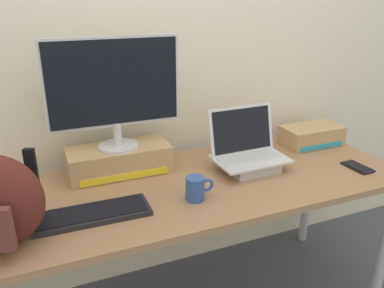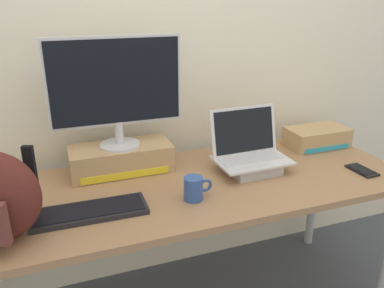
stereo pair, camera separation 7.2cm
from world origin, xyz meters
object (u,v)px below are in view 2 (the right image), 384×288
at_px(open_laptop, 250,158).
at_px(desktop_monitor, 116,88).
at_px(coffee_mug, 194,188).
at_px(toner_box_cyan, 317,137).
at_px(plush_toy, 4,182).
at_px(toner_box_yellow, 121,159).
at_px(cell_phone, 362,170).
at_px(external_keyboard, 90,212).

bearing_deg(open_laptop, desktop_monitor, 160.21).
xyz_separation_m(coffee_mug, toner_box_cyan, (0.82, 0.32, 0.00)).
relative_size(coffee_mug, plush_toy, 1.24).
xyz_separation_m(open_laptop, coffee_mug, (-0.34, -0.18, -0.01)).
bearing_deg(coffee_mug, plush_toy, 155.40).
relative_size(open_laptop, toner_box_cyan, 1.06).
height_order(open_laptop, coffee_mug, open_laptop).
bearing_deg(toner_box_cyan, plush_toy, 179.88).
bearing_deg(open_laptop, toner_box_yellow, 160.10).
distance_m(plush_toy, toner_box_cyan, 1.54).
bearing_deg(cell_phone, toner_box_cyan, 87.07).
relative_size(desktop_monitor, external_keyboard, 1.36).
bearing_deg(external_keyboard, coffee_mug, -2.62).
xyz_separation_m(coffee_mug, plush_toy, (-0.71, 0.33, -0.00)).
bearing_deg(coffee_mug, open_laptop, 27.41).
height_order(toner_box_yellow, open_laptop, open_laptop).
bearing_deg(open_laptop, toner_box_cyan, 15.64).
relative_size(external_keyboard, coffee_mug, 3.59).
bearing_deg(external_keyboard, plush_toy, 137.12).
distance_m(open_laptop, plush_toy, 1.07).
relative_size(cell_phone, toner_box_cyan, 0.46).
height_order(desktop_monitor, cell_phone, desktop_monitor).
height_order(external_keyboard, coffee_mug, coffee_mug).
bearing_deg(external_keyboard, open_laptop, 12.63).
bearing_deg(toner_box_cyan, external_keyboard, -166.41).
bearing_deg(plush_toy, open_laptop, -8.00).
relative_size(cell_phone, plush_toy, 1.54).
height_order(toner_box_yellow, external_keyboard, toner_box_yellow).
height_order(desktop_monitor, plush_toy, desktop_monitor).
distance_m(desktop_monitor, toner_box_cyan, 1.10).
bearing_deg(cell_phone, toner_box_yellow, 156.71).
bearing_deg(external_keyboard, toner_box_yellow, 62.95).
height_order(external_keyboard, plush_toy, plush_toy).
height_order(toner_box_yellow, desktop_monitor, desktop_monitor).
bearing_deg(plush_toy, external_keyboard, -44.09).
bearing_deg(toner_box_yellow, plush_toy, -175.16).
distance_m(coffee_mug, toner_box_cyan, 0.88).
distance_m(open_laptop, toner_box_cyan, 0.50).
xyz_separation_m(external_keyboard, cell_phone, (1.23, -0.05, -0.01)).
bearing_deg(toner_box_cyan, toner_box_yellow, 177.53).
distance_m(desktop_monitor, coffee_mug, 0.55).
relative_size(open_laptop, cell_phone, 2.30).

